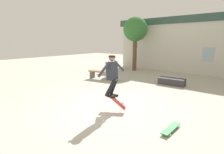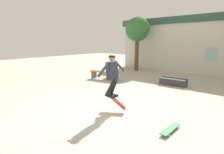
{
  "view_description": "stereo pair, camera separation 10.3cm",
  "coord_description": "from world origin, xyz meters",
  "px_view_note": "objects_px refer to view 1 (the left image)",
  "views": [
    {
      "loc": [
        3.65,
        -4.25,
        2.26
      ],
      "look_at": [
        0.21,
        -0.05,
        1.13
      ],
      "focal_mm": 28.0,
      "sensor_mm": 36.0,
      "label": 1
    },
    {
      "loc": [
        3.73,
        -4.19,
        2.26
      ],
      "look_at": [
        0.21,
        -0.05,
        1.13
      ],
      "focal_mm": 28.0,
      "sensor_mm": 36.0,
      "label": 2
    }
  ],
  "objects_px": {
    "park_bench": "(103,73)",
    "skateboard_flipping": "(116,101)",
    "skater": "(112,72)",
    "tree_left": "(135,30)",
    "skate_ledge": "(172,81)",
    "skateboard_resting": "(171,128)"
  },
  "relations": [
    {
      "from": "skateboard_resting",
      "to": "skater",
      "type": "bearing_deg",
      "value": 90.52
    },
    {
      "from": "skater",
      "to": "skateboard_flipping",
      "type": "xyz_separation_m",
      "value": [
        0.08,
        0.1,
        -0.96
      ]
    },
    {
      "from": "skate_ledge",
      "to": "skateboard_resting",
      "type": "relative_size",
      "value": 1.62
    },
    {
      "from": "skateboard_flipping",
      "to": "tree_left",
      "type": "bearing_deg",
      "value": 117.95
    },
    {
      "from": "park_bench",
      "to": "skateboard_resting",
      "type": "height_order",
      "value": "park_bench"
    },
    {
      "from": "tree_left",
      "to": "skate_ledge",
      "type": "relative_size",
      "value": 2.96
    },
    {
      "from": "tree_left",
      "to": "skater",
      "type": "bearing_deg",
      "value": -62.86
    },
    {
      "from": "tree_left",
      "to": "park_bench",
      "type": "height_order",
      "value": "tree_left"
    },
    {
      "from": "skateboard_flipping",
      "to": "skateboard_resting",
      "type": "height_order",
      "value": "skateboard_flipping"
    },
    {
      "from": "skate_ledge",
      "to": "skater",
      "type": "bearing_deg",
      "value": -95.64
    },
    {
      "from": "skater",
      "to": "skateboard_flipping",
      "type": "relative_size",
      "value": 1.62
    },
    {
      "from": "park_bench",
      "to": "skateboard_flipping",
      "type": "xyz_separation_m",
      "value": [
        3.52,
        -3.25,
        -0.05
      ]
    },
    {
      "from": "park_bench",
      "to": "skater",
      "type": "distance_m",
      "value": 4.89
    },
    {
      "from": "skate_ledge",
      "to": "tree_left",
      "type": "bearing_deg",
      "value": 142.81
    },
    {
      "from": "skater",
      "to": "skateboard_flipping",
      "type": "distance_m",
      "value": 0.97
    },
    {
      "from": "skater",
      "to": "skateboard_resting",
      "type": "height_order",
      "value": "skater"
    },
    {
      "from": "tree_left",
      "to": "skate_ledge",
      "type": "distance_m",
      "value": 5.64
    },
    {
      "from": "park_bench",
      "to": "skate_ledge",
      "type": "xyz_separation_m",
      "value": [
        3.67,
        1.29,
        -0.19
      ]
    },
    {
      "from": "park_bench",
      "to": "skateboard_resting",
      "type": "xyz_separation_m",
      "value": [
        5.45,
        -3.42,
        -0.31
      ]
    },
    {
      "from": "tree_left",
      "to": "park_bench",
      "type": "xyz_separation_m",
      "value": [
        0.34,
        -4.03,
        -2.67
      ]
    },
    {
      "from": "tree_left",
      "to": "skateboard_resting",
      "type": "height_order",
      "value": "tree_left"
    },
    {
      "from": "tree_left",
      "to": "skateboard_flipping",
      "type": "relative_size",
      "value": 4.77
    }
  ]
}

